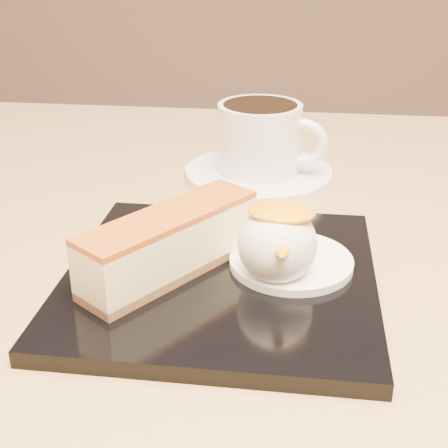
# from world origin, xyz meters

# --- Properties ---
(table) EXTENTS (0.80, 0.80, 0.72)m
(table) POSITION_xyz_m (0.00, 0.00, 0.56)
(table) COLOR black
(table) RESTS_ON ground
(dessert_plate) EXTENTS (0.22, 0.22, 0.01)m
(dessert_plate) POSITION_xyz_m (0.04, -0.08, 0.73)
(dessert_plate) COLOR black
(dessert_plate) RESTS_ON table
(cheesecake) EXTENTS (0.11, 0.14, 0.05)m
(cheesecake) POSITION_xyz_m (0.01, -0.08, 0.75)
(cheesecake) COLOR brown
(cheesecake) RESTS_ON dessert_plate
(cream_smear) EXTENTS (0.09, 0.09, 0.01)m
(cream_smear) POSITION_xyz_m (0.09, -0.06, 0.73)
(cream_smear) COLOR white
(cream_smear) RESTS_ON dessert_plate
(ice_cream_scoop) EXTENTS (0.05, 0.05, 0.05)m
(ice_cream_scoop) POSITION_xyz_m (0.08, -0.08, 0.76)
(ice_cream_scoop) COLOR white
(ice_cream_scoop) RESTS_ON cream_smear
(mango_sauce) EXTENTS (0.05, 0.04, 0.01)m
(mango_sauce) POSITION_xyz_m (0.09, -0.08, 0.78)
(mango_sauce) COLOR orange
(mango_sauce) RESTS_ON ice_cream_scoop
(mint_sprig) EXTENTS (0.03, 0.02, 0.00)m
(mint_sprig) POSITION_xyz_m (0.06, -0.04, 0.74)
(mint_sprig) COLOR #2C8841
(mint_sprig) RESTS_ON cream_smear
(saucer) EXTENTS (0.15, 0.15, 0.01)m
(saucer) POSITION_xyz_m (0.05, 0.14, 0.72)
(saucer) COLOR white
(saucer) RESTS_ON table
(coffee_cup) EXTENTS (0.11, 0.08, 0.07)m
(coffee_cup) POSITION_xyz_m (0.06, 0.14, 0.77)
(coffee_cup) COLOR white
(coffee_cup) RESTS_ON saucer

